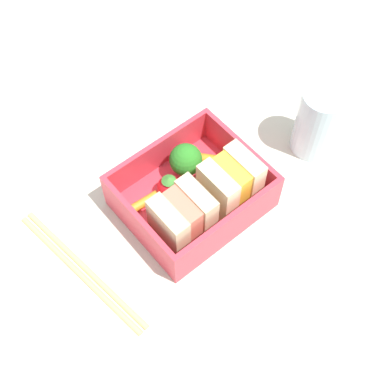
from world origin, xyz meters
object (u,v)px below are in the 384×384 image
drinking_glass (319,121)px  carrot_stick_left (141,204)px  broccoli_floret (186,160)px  carrot_stick_far_left (212,160)px  strawberry_far_left (169,187)px  sandwich_center_left (183,217)px  chopstick_pair (82,269)px  sandwich_left (230,183)px

drinking_glass → carrot_stick_left: bearing=-15.0°
broccoli_floret → carrot_stick_far_left: bearing=166.2°
carrot_stick_far_left → strawberry_far_left: 6.69cm
drinking_glass → sandwich_center_left: bearing=-1.3°
drinking_glass → strawberry_far_left: bearing=-15.5°
carrot_stick_left → drinking_glass: drinking_glass is taller
carrot_stick_far_left → strawberry_far_left: strawberry_far_left is taller
broccoli_floret → chopstick_pair: broccoli_floret is taller
sandwich_center_left → broccoli_floret: (-5.15, -5.73, -0.21)cm
broccoli_floret → strawberry_far_left: (3.26, 0.91, -1.38)cm
sandwich_left → broccoli_floret: bearing=-72.5°
carrot_stick_left → sandwich_left: bearing=147.2°
broccoli_floret → drinking_glass: (-15.73, 6.18, 0.59)cm
sandwich_center_left → carrot_stick_far_left: 10.12cm
carrot_stick_far_left → drinking_glass: bearing=156.6°
strawberry_far_left → carrot_stick_left: bearing=-12.0°
broccoli_floret → drinking_glass: 16.91cm
sandwich_center_left → broccoli_floret: 7.70cm
sandwich_left → drinking_glass: (-13.93, 0.46, 0.38)cm
sandwich_left → sandwich_center_left: (6.95, 0.00, 0.00)cm
carrot_stick_left → carrot_stick_far_left: bearing=176.2°
strawberry_far_left → carrot_stick_left: strawberry_far_left is taller
strawberry_far_left → broccoli_floret: bearing=-164.3°
broccoli_floret → strawberry_far_left: 3.65cm
sandwich_center_left → strawberry_far_left: size_ratio=1.82×
carrot_stick_left → drinking_glass: 23.54cm
chopstick_pair → carrot_stick_left: bearing=-169.6°
sandwich_left → sandwich_center_left: 6.95cm
carrot_stick_far_left → broccoli_floret: size_ratio=1.02×
broccoli_floret → chopstick_pair: size_ratio=0.25×
sandwich_center_left → carrot_stick_left: size_ratio=1.41×
carrot_stick_left → drinking_glass: (-22.56, 6.03, 2.97)cm
strawberry_far_left → carrot_stick_left: (3.58, -0.76, -1.00)cm
broccoli_floret → chopstick_pair: (16.58, 1.94, -3.78)cm
carrot_stick_far_left → chopstick_pair: (19.95, 1.11, -1.56)cm
carrot_stick_far_left → carrot_stick_left: 10.24cm
sandwich_center_left → carrot_stick_far_left: sandwich_center_left is taller
sandwich_left → carrot_stick_far_left: sandwich_left is taller
broccoli_floret → sandwich_center_left: bearing=48.0°
sandwich_left → broccoli_floret: 6.01cm
carrot_stick_far_left → broccoli_floret: (3.37, -0.83, 2.22)cm
sandwich_center_left → carrot_stick_left: 6.37cm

